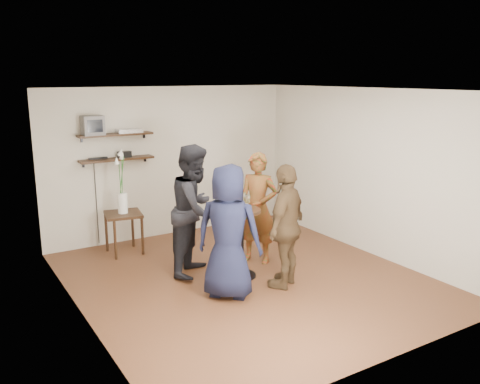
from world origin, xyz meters
name	(u,v)px	position (x,y,z in m)	size (l,w,h in m)	color
room	(247,188)	(0.00, 0.00, 1.30)	(4.58, 5.08, 2.68)	#482B17
shelf_upper	(116,135)	(-1.00, 2.38, 1.85)	(1.20, 0.25, 0.04)	black
shelf_lower	(117,159)	(-1.00, 2.38, 1.45)	(1.20, 0.25, 0.04)	black
crt_monitor	(92,125)	(-1.36, 2.38, 2.02)	(0.32, 0.30, 0.30)	#59595B
dvd_deck	(129,131)	(-0.77, 2.38, 1.90)	(0.40, 0.24, 0.06)	silver
radio	(124,154)	(-0.87, 2.38, 1.52)	(0.22, 0.10, 0.10)	black
power_strip	(98,158)	(-1.29, 2.42, 1.48)	(0.30, 0.05, 0.03)	black
side_table	(124,220)	(-1.09, 1.93, 0.55)	(0.64, 0.64, 0.66)	black
vase_lilies	(122,193)	(-1.09, 1.93, 0.99)	(0.20, 0.21, 1.05)	white
drinks_table	(241,234)	(-0.02, 0.11, 0.63)	(0.54, 0.54, 0.99)	black
wine_glass_fl	(239,200)	(-0.08, 0.09, 1.13)	(0.07, 0.07, 0.21)	silver
wine_glass_fr	(248,200)	(0.06, 0.08, 1.12)	(0.06, 0.06, 0.19)	silver
wine_glass_bl	(237,200)	(-0.05, 0.18, 1.11)	(0.06, 0.06, 0.19)	silver
wine_glass_br	(243,198)	(0.02, 0.12, 1.13)	(0.07, 0.07, 0.22)	silver
person_plaid	(258,208)	(0.52, 0.51, 0.84)	(0.61, 0.40, 1.67)	red
person_dark	(195,210)	(-0.48, 0.60, 0.93)	(0.90, 0.70, 1.86)	black
person_navy	(228,232)	(-0.50, -0.35, 0.86)	(0.84, 0.55, 1.73)	black
person_brown	(286,226)	(0.33, -0.46, 0.84)	(0.98, 0.41, 1.67)	#4B3620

